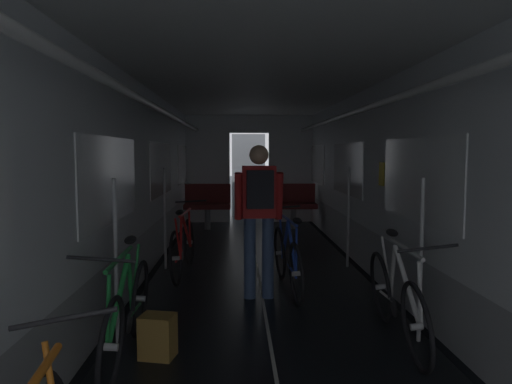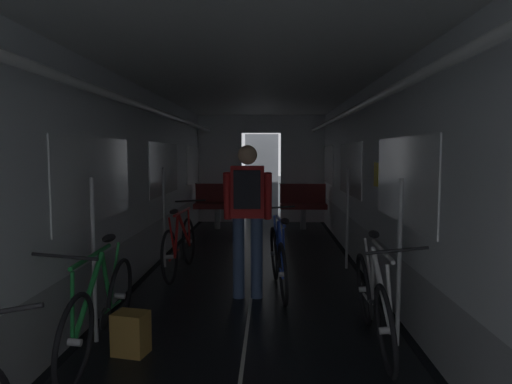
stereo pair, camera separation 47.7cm
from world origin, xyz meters
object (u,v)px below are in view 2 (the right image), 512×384
object	(u,v)px
bench_seat_far_left	(218,202)
bicycle_green	(100,309)
person_cyclist_aisle	(248,207)
bicycle_blue_in_aisle	(278,259)
bicycle_red	(180,245)
bench_seat_far_right	(303,202)
bicycle_white	(374,301)
backpack_on_floor	(131,333)

from	to	relation	value
bench_seat_far_left	bicycle_green	distance (m)	6.27
person_cyclist_aisle	bicycle_green	bearing A→B (deg)	-125.49
bicycle_green	bicycle_blue_in_aisle	size ratio (longest dim) A/B	1.00
bench_seat_far_left	bicycle_red	bearing A→B (deg)	-91.32
bench_seat_far_right	bicycle_green	size ratio (longest dim) A/B	0.58
bench_seat_far_right	person_cyclist_aisle	xyz separation A→B (m)	(-0.94, -4.75, 0.45)
bench_seat_far_left	bicycle_white	xyz separation A→B (m)	(1.97, -5.99, -0.19)
bench_seat_far_right	person_cyclist_aisle	world-z (taller)	person_cyclist_aisle
bicycle_green	bicycle_blue_in_aisle	bearing A→B (deg)	51.42
bicycle_green	bicycle_red	bearing A→B (deg)	87.06
person_cyclist_aisle	backpack_on_floor	bearing A→B (deg)	-120.63
bicycle_white	person_cyclist_aisle	bearing A→B (deg)	131.72
bench_seat_far_right	bicycle_white	bearing A→B (deg)	-88.37
bench_seat_far_left	bicycle_white	size ratio (longest dim) A/B	0.58
bench_seat_far_left	bicycle_white	bearing A→B (deg)	-71.80
person_cyclist_aisle	bicycle_blue_in_aisle	distance (m)	0.77
bicycle_green	bicycle_red	world-z (taller)	bicycle_green
bench_seat_far_left	backpack_on_floor	distance (m)	6.22
bench_seat_far_right	bicycle_red	distance (m)	4.17
bench_seat_far_right	bicycle_red	bearing A→B (deg)	-116.93
bench_seat_far_right	backpack_on_floor	world-z (taller)	bench_seat_far_right
bench_seat_far_right	bicycle_red	xyz separation A→B (m)	(-1.89, -3.71, -0.18)
bench_seat_far_right	bicycle_blue_in_aisle	size ratio (longest dim) A/B	0.58
bicycle_red	bicycle_white	bearing A→B (deg)	-47.95
bicycle_green	bicycle_white	distance (m)	2.20
bicycle_red	backpack_on_floor	size ratio (longest dim) A/B	4.98
bicycle_green	person_cyclist_aisle	distance (m)	1.97
bicycle_red	person_cyclist_aisle	world-z (taller)	person_cyclist_aisle
bicycle_green	bicycle_blue_in_aisle	distance (m)	2.28
bench_seat_far_left	person_cyclist_aisle	distance (m)	4.85
bicycle_blue_in_aisle	bench_seat_far_left	bearing A→B (deg)	105.09
backpack_on_floor	bicycle_white	bearing A→B (deg)	6.27
bench_seat_far_left	bicycle_blue_in_aisle	xyz separation A→B (m)	(1.21, -4.48, -0.18)
bicycle_green	bicycle_white	size ratio (longest dim) A/B	1.00
bench_seat_far_left	bicycle_green	bearing A→B (deg)	-91.98
bicycle_green	bench_seat_far_right	bearing A→B (deg)	72.16
person_cyclist_aisle	backpack_on_floor	size ratio (longest dim) A/B	4.96
bench_seat_far_right	backpack_on_floor	xyz separation A→B (m)	(-1.80, -6.21, -0.40)
bench_seat_far_right	bicycle_green	world-z (taller)	bench_seat_far_right
bench_seat_far_left	bicycle_green	size ratio (longest dim) A/B	0.58
bench_seat_far_left	bicycle_white	distance (m)	6.31
bicycle_red	bicycle_blue_in_aisle	world-z (taller)	same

